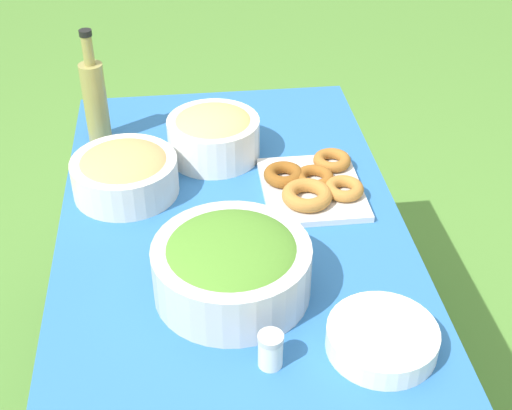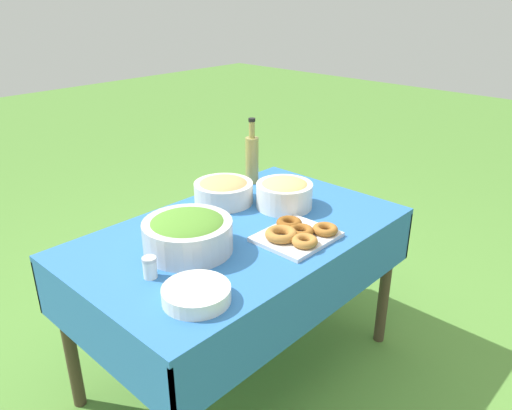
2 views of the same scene
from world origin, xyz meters
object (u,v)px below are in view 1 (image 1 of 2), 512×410
Objects in this scene: salad_bowl at (232,265)px; pasta_bowl at (214,134)px; donut_platter at (313,184)px; plate_stack at (382,339)px; bread_bowl at (125,172)px; olive_oil_bottle at (95,99)px.

salad_bowl is 1.33× the size of pasta_bowl.
donut_platter is 1.36× the size of plate_stack.
salad_bowl reaches higher than bread_bowl.
donut_platter is at bearing -96.70° from bread_bowl.
olive_oil_bottle is at bearing 25.07° from salad_bowl.
salad_bowl is 0.33m from plate_stack.
salad_bowl is at bearing -154.93° from olive_oil_bottle.
salad_bowl is 0.41m from donut_platter.
donut_platter is (-0.20, -0.23, -0.05)m from pasta_bowl.
pasta_bowl is 0.27m from bread_bowl.
olive_oil_bottle is at bearing 68.57° from pasta_bowl.
salad_bowl is at bearing 145.52° from donut_platter.
pasta_bowl is 0.34m from olive_oil_bottle.
donut_platter is at bearing 3.71° from plate_stack.
olive_oil_bottle is (0.12, 0.31, 0.06)m from pasta_bowl.
pasta_bowl is 1.15× the size of plate_stack.
plate_stack is at bearing -159.90° from pasta_bowl.
olive_oil_bottle reaches higher than donut_platter.
bread_bowl is (-0.15, 0.23, -0.01)m from pasta_bowl.
salad_bowl is 1.53× the size of plate_stack.
donut_platter is 0.53m from plate_stack.
salad_bowl is 1.01× the size of olive_oil_bottle.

